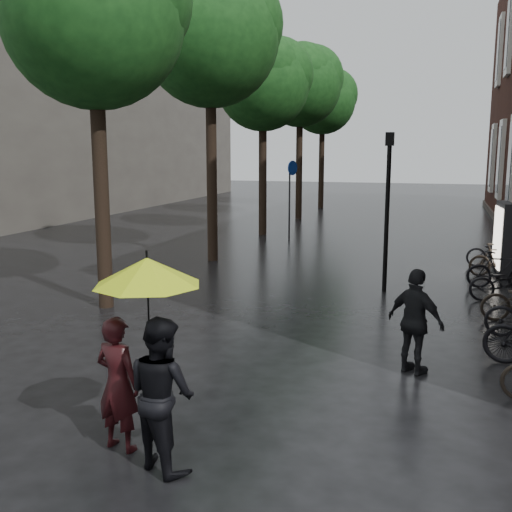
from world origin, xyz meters
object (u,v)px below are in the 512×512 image
at_px(person_burgundy, 118,383).
at_px(person_black, 162,393).
at_px(ad_lightbox, 503,239).
at_px(lamp_post, 388,197).
at_px(pedestrian_walking, 416,322).

height_order(person_burgundy, person_black, person_black).
bearing_deg(ad_lightbox, person_black, -114.83).
bearing_deg(ad_lightbox, person_burgundy, -117.93).
relative_size(person_burgundy, lamp_post, 0.41).
xyz_separation_m(person_black, ad_lightbox, (4.46, 12.00, 0.17)).
bearing_deg(person_burgundy, lamp_post, -93.71).
height_order(person_burgundy, ad_lightbox, ad_lightbox).
height_order(person_burgundy, lamp_post, lamp_post).
height_order(ad_lightbox, lamp_post, lamp_post).
bearing_deg(lamp_post, person_burgundy, -103.89).
distance_m(person_burgundy, ad_lightbox, 12.86).
height_order(person_burgundy, pedestrian_walking, pedestrian_walking).
bearing_deg(pedestrian_walking, lamp_post, -48.89).
height_order(person_black, ad_lightbox, ad_lightbox).
xyz_separation_m(person_black, lamp_post, (1.55, 9.14, 1.49)).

